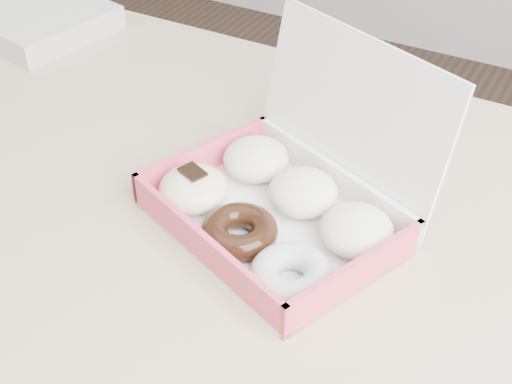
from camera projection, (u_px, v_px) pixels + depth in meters
The scene contains 3 objects.
table at pixel (142, 212), 1.00m from camera, with size 1.20×0.80×0.75m.
donut_box at pixel (281, 199), 0.85m from camera, with size 0.36×0.34×0.21m.
newspapers at pixel (32, 16), 1.28m from camera, with size 0.26×0.21×0.04m, color silver.
Camera 1 is at (0.51, -0.60, 1.31)m, focal length 50.00 mm.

